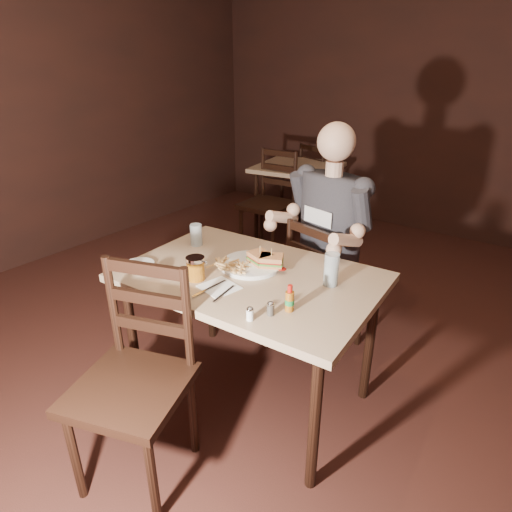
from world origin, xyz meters
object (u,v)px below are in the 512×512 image
Objects in this scene: main_table at (250,287)px; hot_sauce at (290,298)px; bg_chair_near at (267,204)px; chair_near at (130,388)px; chair_far at (327,285)px; bg_chair_far at (322,184)px; side_plate at (139,266)px; dinner_plate at (251,265)px; diner at (327,211)px; glass_right at (331,270)px; syrup_dispenser at (196,268)px; glass_left at (196,235)px; bg_table at (298,174)px.

main_table is 0.41m from hot_sauce.
bg_chair_near is at bearing 127.37° from hot_sauce.
chair_far is at bearing 63.26° from chair_near.
side_plate is (0.59, -3.10, 0.32)m from bg_chair_far.
chair_far is at bearing 77.43° from dinner_plate.
chair_far is 0.97× the size of bg_chair_far.
bg_chair_near is at bearing 150.07° from diner.
glass_right is at bearing 24.91° from side_plate.
diner is at bearing 69.40° from syrup_dispenser.
hot_sauce is (0.34, -0.18, 0.14)m from main_table.
chair_near is at bearing -84.92° from diner.
chair_far is 0.89m from glass_left.
chair_near is at bearing -119.27° from glass_right.
chair_far is at bearing 57.73° from side_plate.
glass_right is at bearing 27.99° from syrup_dispenser.
syrup_dispenser reaches higher than side_plate.
diner is at bearing -45.10° from bg_chair_near.
bg_chair_near is 8.39× the size of syrup_dispenser.
chair_far is 0.71m from dinner_plate.
diner reaches higher than syrup_dispenser.
chair_near is 0.66m from side_plate.
side_plate is at bearing -173.41° from hot_sauce.
main_table is 11.19× the size of syrup_dispenser.
glass_left is (0.63, -2.16, 0.15)m from bg_table.
diner reaches higher than main_table.
chair_far is 2.83× the size of dinner_plate.
side_plate is (0.59, -2.55, 0.10)m from bg_table.
side_plate is at bearing -143.67° from dinner_plate.
chair_near is at bearing 94.90° from chair_far.
side_plate is at bearing -151.76° from main_table.
bg_chair_far is at bearing 118.89° from glass_right.
hot_sauce is at bearing 119.03° from chair_far.
bg_chair_near reaches higher than hot_sauce.
chair_near is at bearing -129.87° from hot_sauce.
chair_far is at bearing 82.36° from main_table.
side_plate is (-0.47, -0.34, -0.00)m from dinner_plate.
syrup_dispenser is (0.93, -3.03, 0.37)m from bg_chair_far.
chair_far is 5.68× the size of side_plate.
glass_left is 0.78× the size of glass_right.
diner is at bearing 120.69° from glass_right.
side_plate is (0.59, -2.00, 0.29)m from bg_chair_near.
bg_table is 2.26m from glass_left.
main_table is 0.69m from diner.
glass_right is at bearing 20.04° from main_table.
main_table is 8.39× the size of side_plate.
bg_chair_far reaches higher than chair_far.
glass_left is at bearing -178.46° from glass_right.
dinner_plate is at bearing -64.28° from bg_table.
glass_right reaches higher than bg_table.
dinner_plate is 0.46m from hot_sauce.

